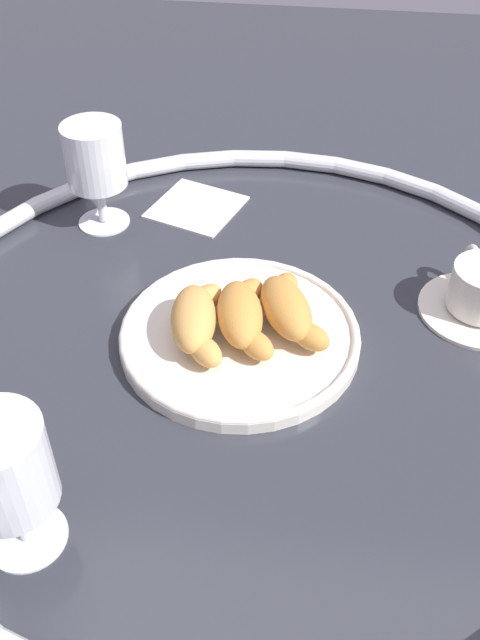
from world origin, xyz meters
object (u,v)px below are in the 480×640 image
(juice_glass_left, at_px, (4,472))
(croissant_large, at_px, (196,320))
(croissant_small, at_px, (243,314))
(folded_napkin, at_px, (196,206))
(juice_glass_right, at_px, (95,159))
(pastry_plate, at_px, (240,334))
(croissant_extra, at_px, (289,308))

(juice_glass_left, bearing_deg, croissant_large, 158.24)
(croissant_small, distance_m, juice_glass_left, 0.31)
(croissant_large, distance_m, folded_napkin, 0.28)
(juice_glass_right, distance_m, folded_napkin, 0.16)
(juice_glass_left, distance_m, folded_napkin, 0.53)
(folded_napkin, bearing_deg, pastry_plate, 20.53)
(croissant_small, relative_size, folded_napkin, 1.22)
(juice_glass_left, distance_m, juice_glass_right, 0.47)
(croissant_large, distance_m, juice_glass_right, 0.28)
(juice_glass_right, bearing_deg, croissant_small, 46.57)
(pastry_plate, bearing_deg, croissant_large, -71.69)
(croissant_extra, distance_m, juice_glass_right, 0.33)
(croissant_small, height_order, croissant_extra, same)
(croissant_large, height_order, croissant_extra, same)
(croissant_extra, xyz_separation_m, juice_glass_left, (0.28, -0.20, 0.05))
(folded_napkin, bearing_deg, juice_glass_left, -5.38)
(juice_glass_left, relative_size, juice_glass_right, 1.00)
(croissant_small, height_order, juice_glass_right, juice_glass_right)
(pastry_plate, distance_m, croissant_extra, 0.06)
(juice_glass_right, relative_size, folded_napkin, 1.27)
(pastry_plate, xyz_separation_m, folded_napkin, (-0.26, -0.10, -0.01))
(juice_glass_left, bearing_deg, pastry_plate, 151.43)
(croissant_large, height_order, juice_glass_left, juice_glass_left)
(croissant_large, bearing_deg, pastry_plate, 108.31)
(croissant_small, bearing_deg, folded_napkin, -158.81)
(croissant_extra, distance_m, folded_napkin, 0.28)
(juice_glass_left, bearing_deg, folded_napkin, 174.62)
(pastry_plate, xyz_separation_m, juice_glass_right, (-0.20, -0.21, 0.08))
(croissant_large, bearing_deg, juice_glass_right, -142.62)
(croissant_large, bearing_deg, croissant_small, 107.96)
(pastry_plate, xyz_separation_m, croissant_small, (-0.00, 0.00, 0.03))
(pastry_plate, xyz_separation_m, croissant_large, (0.01, -0.04, 0.03))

